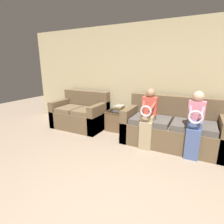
# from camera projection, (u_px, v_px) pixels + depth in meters

# --- Properties ---
(wall_back) EXTENTS (7.97, 0.06, 2.55)m
(wall_back) POSITION_uv_depth(u_px,v_px,m) (170.00, 81.00, 3.91)
(wall_back) COLOR #C6B789
(wall_back) RESTS_ON ground_plane
(couch_main) EXTENTS (1.95, 0.87, 0.98)m
(couch_main) POSITION_uv_depth(u_px,v_px,m) (172.00, 128.00, 3.61)
(couch_main) COLOR brown
(couch_main) RESTS_ON ground_plane
(couch_side) EXTENTS (1.36, 0.86, 0.94)m
(couch_side) POSITION_uv_depth(u_px,v_px,m) (81.00, 115.00, 4.65)
(couch_side) COLOR brown
(couch_side) RESTS_ON ground_plane
(child_left_seated) EXTENTS (0.29, 0.37, 1.18)m
(child_left_seated) POSITION_uv_depth(u_px,v_px,m) (148.00, 116.00, 3.39)
(child_left_seated) COLOR tan
(child_left_seated) RESTS_ON ground_plane
(child_right_seated) EXTENTS (0.28, 0.38, 1.19)m
(child_right_seated) POSITION_uv_depth(u_px,v_px,m) (195.00, 121.00, 3.03)
(child_right_seated) COLOR #475B8E
(child_right_seated) RESTS_ON ground_plane
(side_shelf) EXTENTS (0.60, 0.47, 0.50)m
(side_shelf) POSITION_uv_depth(u_px,v_px,m) (119.00, 120.00, 4.41)
(side_shelf) COLOR brown
(side_shelf) RESTS_ON ground_plane
(book_stack) EXTENTS (0.25, 0.27, 0.15)m
(book_stack) POSITION_uv_depth(u_px,v_px,m) (119.00, 109.00, 4.33)
(book_stack) COLOR #4C4C56
(book_stack) RESTS_ON side_shelf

